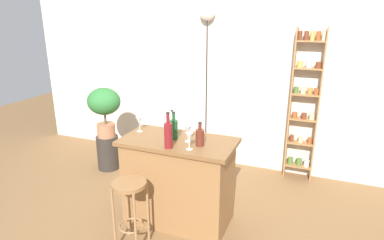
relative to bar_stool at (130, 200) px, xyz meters
name	(u,v)px	position (x,y,z in m)	size (l,w,h in m)	color
ground	(167,235)	(0.24, 0.25, -0.49)	(12.00, 12.00, 0.00)	brown
back_wall	(226,69)	(0.24, 2.20, 0.91)	(6.40, 0.10, 2.80)	beige
kitchen_counter	(179,181)	(0.24, 0.55, -0.03)	(1.15, 0.60, 0.92)	olive
bar_stool	(130,200)	(0.00, 0.00, 0.00)	(0.32, 0.32, 0.67)	#997047
spice_shelf	(305,104)	(1.35, 2.06, 0.53)	(0.36, 0.14, 1.98)	#9E7042
plant_stool	(108,152)	(-1.22, 1.32, -0.25)	(0.31, 0.31, 0.49)	#2D2823
potted_plant	(104,106)	(-1.22, 1.32, 0.44)	(0.46, 0.42, 0.70)	#A86B4C
bottle_sauce_amber	(200,137)	(0.50, 0.49, 0.51)	(0.08, 0.08, 0.23)	#5B2319
bottle_wine_red	(174,129)	(0.19, 0.56, 0.53)	(0.08, 0.08, 0.28)	#194C23
bottle_soda_blue	(172,124)	(0.09, 0.73, 0.52)	(0.06, 0.06, 0.25)	#B2B2B7
bottle_spirits_clear	(168,134)	(0.24, 0.33, 0.56)	(0.08, 0.08, 0.35)	maroon
wine_glass_left	(189,137)	(0.44, 0.37, 0.54)	(0.07, 0.07, 0.16)	silver
wine_glass_center	(139,121)	(-0.25, 0.63, 0.54)	(0.07, 0.07, 0.16)	silver
wine_glass_right	(188,130)	(0.35, 0.55, 0.54)	(0.07, 0.07, 0.16)	silver
pendant_globe_light	(207,15)	(0.00, 2.09, 1.63)	(0.22, 0.22, 2.26)	black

